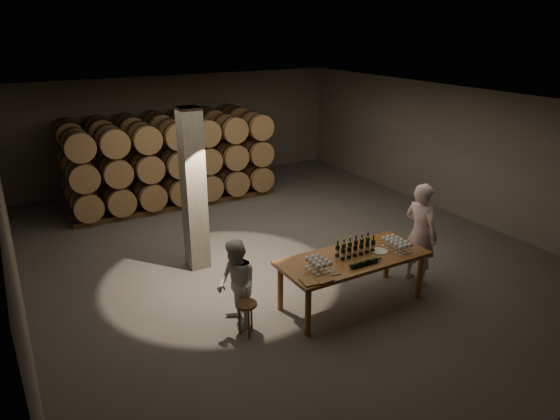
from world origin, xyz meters
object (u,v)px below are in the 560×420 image
person_woman (236,285)px  tasting_table (353,262)px  person_man (420,234)px  bottle_cluster (355,248)px  stool (246,309)px  notebook_near (324,280)px  plate (380,251)px

person_woman → tasting_table: bearing=81.3°
person_man → bottle_cluster: bearing=82.5°
stool → notebook_near: bearing=-24.6°
stool → person_woman: 0.41m
person_man → stool: bearing=83.7°
bottle_cluster → plate: (0.42, -0.14, -0.10)m
tasting_table → person_man: 1.59m
plate → stool: (-2.53, 0.12, -0.44)m
stool → person_man: person_man is taller
bottle_cluster → plate: bearing=-18.3°
tasting_table → plate: bearing=-7.2°
tasting_table → person_woman: (-2.03, 0.35, -0.05)m
bottle_cluster → person_man: bearing=-1.3°
bottle_cluster → plate: size_ratio=2.51×
bottle_cluster → tasting_table: bearing=-143.2°
person_woman → notebook_near: bearing=55.5°
person_man → person_woman: person_man is taller
stool → person_woman: person_woman is taller
notebook_near → person_man: 2.54m
tasting_table → stool: bearing=178.5°
plate → person_man: size_ratio=0.15×
plate → person_woman: person_woman is taller
plate → person_man: person_man is taller
stool → person_man: size_ratio=0.29×
bottle_cluster → stool: bearing=-179.4°
tasting_table → person_woman: 2.06m
notebook_near → stool: notebook_near is taller
tasting_table → plate: (0.52, -0.07, 0.11)m
notebook_near → bottle_cluster: bearing=25.1°
bottle_cluster → notebook_near: (-1.01, -0.52, -0.09)m
plate → stool: 2.57m
plate → stool: plate is taller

